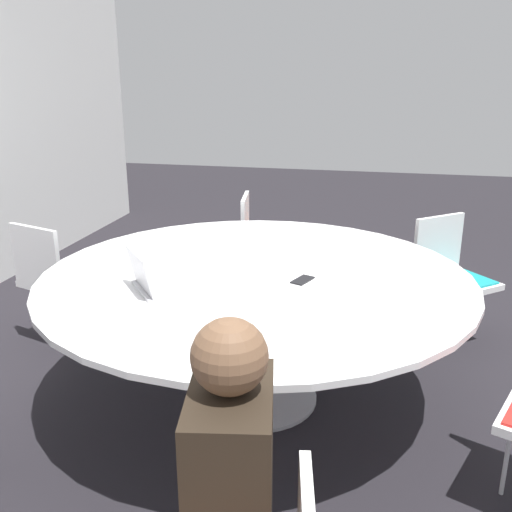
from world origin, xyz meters
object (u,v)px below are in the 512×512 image
Objects in this scene: chair_4 at (261,239)px; laptop at (153,281)px; chair_3 at (450,270)px; cell_phone at (303,280)px; chair_5 at (54,273)px; person_1 at (226,488)px.

chair_4 is 1.88m from laptop.
laptop is at bearing 1.46° from chair_3.
cell_phone is (0.31, -0.69, -0.05)m from laptop.
chair_4 is 5.48× the size of cell_phone.
chair_4 is 1.66m from cell_phone.
chair_3 is at bearing 31.73° from chair_5.
chair_3 is 1.41m from cell_phone.
chair_4 is 1.00× the size of chair_5.
chair_3 is at bearing 63.56° from chair_4.
chair_4 and chair_5 have the same top height.
chair_4 reaches higher than cell_phone.
person_1 reaches higher than chair_4.
person_1 is 1.40m from laptop.
chair_3 is at bearing -87.05° from laptop.
chair_3 is 2.11m from laptop.
chair_3 is 2.74m from person_1.
laptop is at bearing -13.01° from chair_4.
chair_3 is 1.48m from chair_4.
person_1 reaches higher than cell_phone.
chair_5 is 5.48× the size of cell_phone.
chair_4 is 2.18× the size of laptop.
person_1 is at bearing 31.39° from chair_3.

